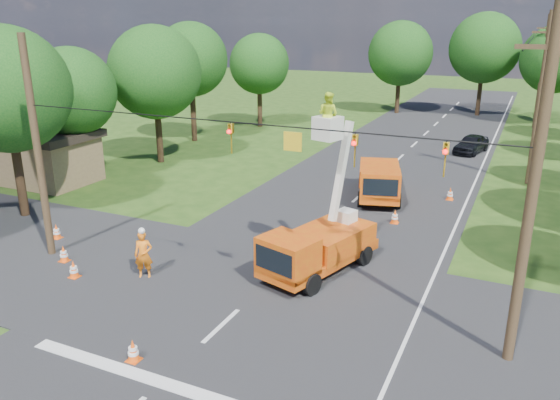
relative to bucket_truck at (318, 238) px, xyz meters
The scene contains 30 objects.
ground 15.13m from the bucket_truck, 95.29° to the left, with size 140.00×140.00×0.00m, color #244715.
road_main 15.13m from the bucket_truck, 95.29° to the left, with size 12.00×100.00×0.06m, color black.
road_cross 3.64m from the bucket_truck, 114.74° to the right, with size 56.00×10.00×0.07m, color black.
stop_bar 8.46m from the bucket_truck, 99.59° to the right, with size 9.00×0.45×0.02m, color silver.
edge_line 15.64m from the bucket_truck, 74.30° to the left, with size 0.12×90.00×0.02m, color silver.
bucket_truck is the anchor object (origin of this frame).
second_truck 10.18m from the bucket_truck, 91.76° to the left, with size 3.46×5.88×2.07m.
ground_worker 6.70m from the bucket_truck, 151.92° to the right, with size 0.69×0.45×1.90m, color #E44B13.
distant_car 24.17m from the bucket_truck, 82.84° to the left, with size 1.62×4.03×1.37m, color black.
traffic_cone_0 8.25m from the bucket_truck, 109.43° to the right, with size 0.38×0.38×0.71m.
traffic_cone_2 4.01m from the bucket_truck, 78.60° to the left, with size 0.38×0.38×0.71m.
traffic_cone_3 6.94m from the bucket_truck, 77.92° to the left, with size 0.38×0.38×0.71m.
traffic_cone_4 9.45m from the bucket_truck, 152.48° to the right, with size 0.38×0.38×0.71m.
traffic_cone_5 10.42m from the bucket_truck, 160.85° to the right, with size 0.38×0.38×0.71m.
traffic_cone_6 12.15m from the bucket_truck, behind, with size 0.38×0.38×0.71m.
traffic_cone_7 12.12m from the bucket_truck, 74.05° to the left, with size 0.38×0.38×0.71m.
pole_right_near 8.53m from the bucket_truck, 22.96° to the right, with size 1.80×0.30×10.00m.
pole_right_mid 18.77m from the bucket_truck, 67.28° to the left, with size 1.80×0.30×10.00m.
pole_right_far 37.84m from the bucket_truck, 79.12° to the left, with size 1.80×0.30×10.00m.
pole_left 11.69m from the bucket_truck, 164.53° to the right, with size 0.30×0.30×9.00m.
signal_span 5.39m from the bucket_truck, 74.51° to the right, with size 18.00×0.29×1.07m.
shed 20.02m from the bucket_truck, 165.58° to the left, with size 5.50×4.50×3.15m.
tree_left_b 16.60m from the bucket_truck, behind, with size 6.00×6.00×9.32m.
tree_left_c 19.27m from the bucket_truck, 161.50° to the left, with size 5.20×5.20×8.06m.
tree_left_d 20.82m from the bucket_truck, 143.82° to the left, with size 6.20×6.20×9.24m.
tree_left_e 26.76m from the bucket_truck, 133.77° to the left, with size 5.80×5.80×9.41m.
tree_left_f 31.75m from the bucket_truck, 120.96° to the left, with size 5.40×5.40×8.40m.
tree_far_a 40.76m from the bucket_truck, 99.08° to the left, with size 6.60×6.60×9.50m.
tree_far_b 42.35m from the bucket_truck, 87.80° to the left, with size 7.00×7.00×10.32m.
tree_far_c 40.08m from the bucket_truck, 78.25° to the left, with size 6.20×6.20×9.18m.
Camera 1 is at (8.22, -13.22, 9.40)m, focal length 35.00 mm.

